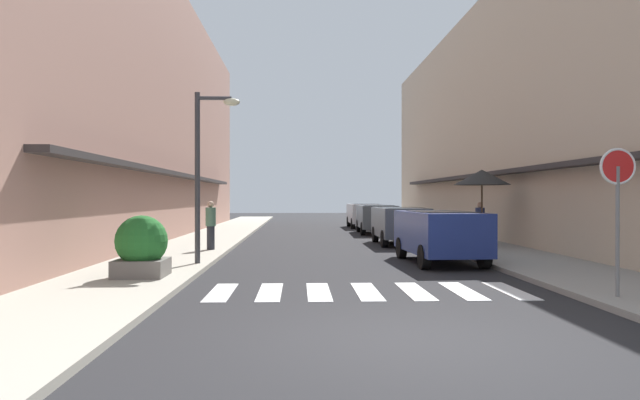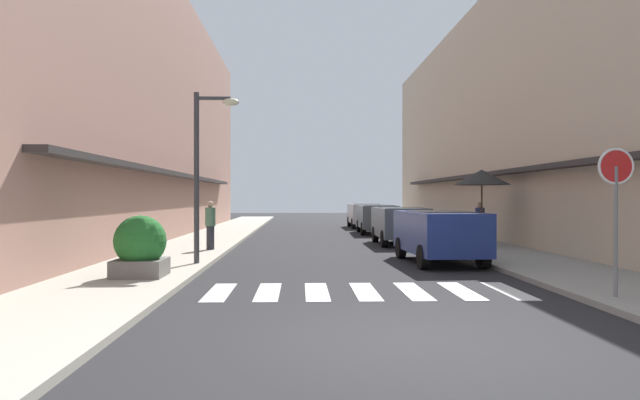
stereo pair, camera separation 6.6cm
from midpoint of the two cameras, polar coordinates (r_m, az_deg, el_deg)
ground_plane at (r=23.94m, az=1.18°, el=-4.19°), size 90.30×90.30×0.00m
sidewalk_left at (r=24.21m, az=-11.11°, el=-4.00°), size 2.93×57.46×0.12m
sidewalk_right at (r=24.76m, az=13.19°, el=-3.91°), size 2.93×57.46×0.12m
building_row_left at (r=26.36m, az=-19.38°, el=8.54°), size 5.50×38.94×11.33m
building_row_right at (r=27.20m, az=20.77°, el=7.51°), size 5.50×38.94×10.61m
crosswalk at (r=11.52m, az=4.63°, el=-8.99°), size 6.15×2.20×0.01m
parked_car_near at (r=16.60m, az=11.79°, el=-2.98°), size 1.94×4.19×1.47m
parked_car_mid at (r=22.89m, az=7.96°, el=-2.09°), size 1.82×3.97×1.47m
parked_car_far at (r=29.70m, az=5.67°, el=-1.55°), size 1.91×4.44×1.47m
parked_car_distant at (r=35.37m, az=4.44°, el=-1.26°), size 1.81×4.34×1.47m
round_street_sign at (r=11.36m, az=27.32°, el=1.53°), size 0.65×0.07×2.61m
street_lamp at (r=15.56m, az=-11.19°, el=4.22°), size 1.19×0.28×4.51m
cafe_umbrella at (r=21.61m, az=15.76°, el=2.12°), size 2.02×2.02×2.74m
planter_corner at (r=13.31m, az=-17.19°, el=-4.48°), size 1.13×1.13×1.34m
pedestrian_walking_near at (r=19.57m, az=-10.68°, el=-2.36°), size 0.34×0.34×1.61m
pedestrian_walking_far at (r=22.13m, az=15.59°, el=-2.14°), size 0.34×0.34×1.56m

